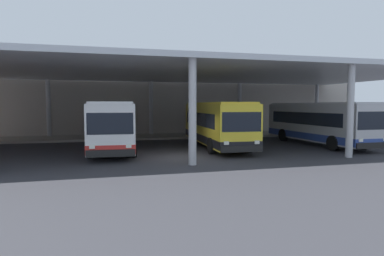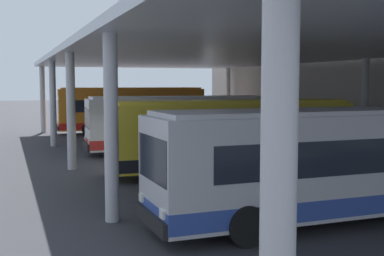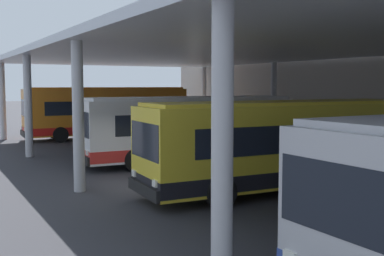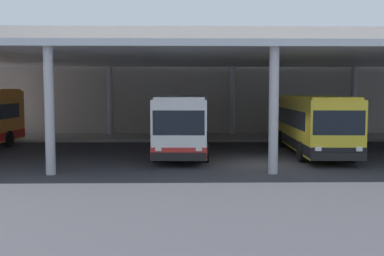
{
  "view_description": "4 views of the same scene",
  "coord_description": "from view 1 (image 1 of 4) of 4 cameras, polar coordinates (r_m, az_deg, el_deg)",
  "views": [
    {
      "loc": [
        -4.04,
        -18.01,
        2.99
      ],
      "look_at": [
        1.85,
        4.74,
        1.32
      ],
      "focal_mm": 30.28,
      "sensor_mm": 36.0,
      "label": 1
    },
    {
      "loc": [
        23.25,
        -5.23,
        3.87
      ],
      "look_at": [
        0.04,
        3.26,
        1.71
      ],
      "focal_mm": 47.64,
      "sensor_mm": 36.0,
      "label": 2
    },
    {
      "loc": [
        16.45,
        -7.13,
        3.73
      ],
      "look_at": [
        -3.68,
        4.08,
        1.66
      ],
      "focal_mm": 44.88,
      "sensor_mm": 36.0,
      "label": 3
    },
    {
      "loc": [
        -3.79,
        -21.71,
        3.49
      ],
      "look_at": [
        -3.29,
        2.38,
        1.53
      ],
      "focal_mm": 43.58,
      "sensor_mm": 36.0,
      "label": 4
    }
  ],
  "objects": [
    {
      "name": "canopy_shelter",
      "position": [
        23.97,
        -4.82,
        9.56
      ],
      "size": [
        40.0,
        17.0,
        5.55
      ],
      "color": "silver",
      "rests_on": "ground"
    },
    {
      "name": "station_building_facade",
      "position": [
        33.28,
        -7.59,
        6.08
      ],
      "size": [
        48.0,
        1.6,
        8.36
      ],
      "primitive_type": "cube",
      "color": "#ADA399",
      "rests_on": "ground"
    },
    {
      "name": "bench_waiting",
      "position": [
        31.3,
        2.61,
        -0.2
      ],
      "size": [
        1.8,
        0.45,
        0.92
      ],
      "color": "#4C515B",
      "rests_on": "platform_kerb"
    },
    {
      "name": "platform_kerb",
      "position": [
        30.18,
        -6.77,
        -1.47
      ],
      "size": [
        42.0,
        4.5,
        0.18
      ],
      "primitive_type": "cube",
      "color": "gray",
      "rests_on": "ground"
    },
    {
      "name": "trash_bin",
      "position": [
        31.89,
        6.33,
        -0.12
      ],
      "size": [
        0.52,
        0.52,
        0.98
      ],
      "color": "maroon",
      "rests_on": "platform_kerb"
    },
    {
      "name": "bus_far_bay",
      "position": [
        26.29,
        21.29,
        0.88
      ],
      "size": [
        2.85,
        10.57,
        3.17
      ],
      "color": "#B7B7BC",
      "rests_on": "ground"
    },
    {
      "name": "ground_plane",
      "position": [
        18.7,
        -1.86,
        -5.13
      ],
      "size": [
        200.0,
        200.0,
        0.0
      ],
      "primitive_type": "plane",
      "color": "#333338"
    },
    {
      "name": "bus_second_bay",
      "position": [
        22.03,
        -13.64,
        0.48
      ],
      "size": [
        3.06,
        10.64,
        3.17
      ],
      "color": "white",
      "rests_on": "ground"
    },
    {
      "name": "bus_middle_bay",
      "position": [
        23.12,
        4.27,
        0.75
      ],
      "size": [
        3.09,
        10.64,
        3.17
      ],
      "color": "yellow",
      "rests_on": "ground"
    },
    {
      "name": "banner_sign",
      "position": [
        31.27,
        7.6,
        2.18
      ],
      "size": [
        0.7,
        0.12,
        3.2
      ],
      "color": "#B2B2B7",
      "rests_on": "platform_kerb"
    }
  ]
}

